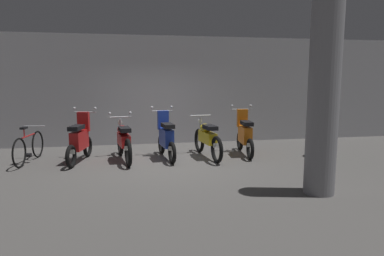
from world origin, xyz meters
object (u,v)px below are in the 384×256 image
at_px(motorbike_slot_3, 207,138).
at_px(support_pillar, 323,99).
at_px(motorbike_slot_0, 80,140).
at_px(motorbike_slot_4, 245,135).
at_px(bicycle, 29,147).
at_px(motorbike_slot_1, 124,140).
at_px(trash_bin, 325,141).
at_px(motorbike_slot_2, 166,138).

distance_m(motorbike_slot_3, support_pillar, 3.52).
relative_size(motorbike_slot_0, motorbike_slot_4, 0.99).
height_order(motorbike_slot_4, bicycle, motorbike_slot_4).
relative_size(motorbike_slot_3, motorbike_slot_4, 1.16).
xyz_separation_m(motorbike_slot_1, trash_bin, (5.06, -0.54, -0.08)).
bearing_deg(trash_bin, motorbike_slot_3, 170.31).
relative_size(motorbike_slot_1, motorbike_slot_4, 1.15).
height_order(motorbike_slot_2, trash_bin, motorbike_slot_2).
xyz_separation_m(motorbike_slot_0, support_pillar, (4.41, -3.13, 1.11)).
height_order(motorbike_slot_0, motorbike_slot_3, motorbike_slot_0).
height_order(motorbike_slot_0, motorbike_slot_1, motorbike_slot_0).
height_order(motorbike_slot_0, motorbike_slot_2, same).
bearing_deg(motorbike_slot_1, bicycle, 175.17).
distance_m(motorbike_slot_4, support_pillar, 3.40).
relative_size(motorbike_slot_0, motorbike_slot_2, 0.99).
xyz_separation_m(bicycle, support_pillar, (5.60, -3.28, 1.28)).
xyz_separation_m(motorbike_slot_3, support_pillar, (1.30, -3.06, 1.15)).
xyz_separation_m(motorbike_slot_2, support_pillar, (2.34, -3.12, 1.11)).
bearing_deg(motorbike_slot_4, motorbike_slot_3, -171.90).
bearing_deg(motorbike_slot_3, motorbike_slot_4, 8.10).
bearing_deg(motorbike_slot_0, support_pillar, -35.44).
relative_size(support_pillar, trash_bin, 3.95).
distance_m(motorbike_slot_0, motorbike_slot_1, 1.03).
bearing_deg(motorbike_slot_2, motorbike_slot_3, -3.34).
height_order(motorbike_slot_0, support_pillar, support_pillar).
bearing_deg(support_pillar, motorbike_slot_0, 144.56).
distance_m(bicycle, trash_bin, 7.32).
bearing_deg(trash_bin, motorbike_slot_2, 171.94).
bearing_deg(motorbike_slot_4, motorbike_slot_1, -177.88).
height_order(motorbike_slot_1, motorbike_slot_4, motorbike_slot_4).
height_order(motorbike_slot_3, support_pillar, support_pillar).
relative_size(motorbike_slot_0, bicycle, 0.97).
relative_size(motorbike_slot_4, trash_bin, 2.02).
bearing_deg(motorbike_slot_4, motorbike_slot_0, -178.99).
relative_size(motorbike_slot_1, motorbike_slot_3, 1.00).
bearing_deg(motorbike_slot_3, bicycle, 177.06).
xyz_separation_m(motorbike_slot_1, motorbike_slot_4, (3.13, 0.12, 0.04)).
height_order(motorbike_slot_1, motorbike_slot_2, motorbike_slot_2).
height_order(motorbike_slot_4, trash_bin, motorbike_slot_4).
height_order(motorbike_slot_0, motorbike_slot_4, same).
relative_size(motorbike_slot_0, support_pillar, 0.51).
xyz_separation_m(motorbike_slot_2, motorbike_slot_3, (1.04, -0.06, -0.04)).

